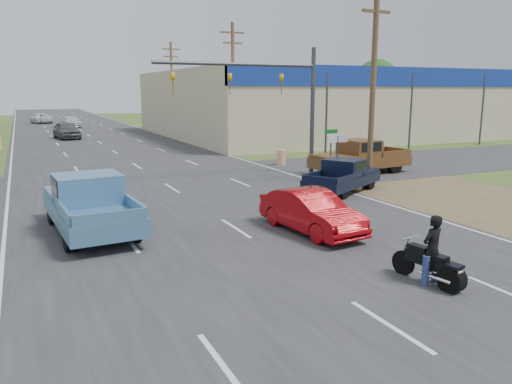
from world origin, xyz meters
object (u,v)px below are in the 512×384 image
distant_car_grey (67,130)px  distant_car_white (41,118)px  navy_pickup (344,175)px  brown_pickup (358,157)px  blue_pickup (89,203)px  red_convertible (311,212)px  rider (432,252)px  distant_car_silver (71,122)px  motorcycle (433,267)px

distant_car_grey → distant_car_white: 26.60m
navy_pickup → brown_pickup: bearing=108.0°
navy_pickup → blue_pickup: bearing=-108.8°
blue_pickup → navy_pickup: 11.82m
red_convertible → navy_pickup: navy_pickup is taller
rider → distant_car_silver: rider is taller
motorcycle → rider: size_ratio=1.24×
motorcycle → rider: bearing=90.0°
motorcycle → blue_pickup: 11.01m
motorcycle → rider: 0.37m
navy_pickup → brown_pickup: brown_pickup is taller
motorcycle → red_convertible: bearing=83.3°
motorcycle → brown_pickup: bearing=50.1°
brown_pickup → distant_car_grey: size_ratio=1.21×
rider → navy_pickup: bearing=-123.8°
red_convertible → distant_car_white: 65.48m
brown_pickup → distant_car_grey: brown_pickup is taller
rider → blue_pickup: (-6.93, 8.48, 0.16)m
motorcycle → navy_pickup: (4.72, 10.50, 0.31)m
motorcycle → blue_pickup: bearing=119.6°
distant_car_grey → blue_pickup: bearing=-100.4°
brown_pickup → distant_car_silver: brown_pickup is taller
red_convertible → motorcycle: 5.26m
red_convertible → brown_pickup: bearing=40.6°
motorcycle → navy_pickup: size_ratio=0.42×
rider → navy_pickup: size_ratio=0.34×
navy_pickup → distant_car_grey: (-9.47, 33.41, 0.07)m
distant_car_white → red_convertible: bearing=85.7°
red_convertible → blue_pickup: 7.45m
distant_car_silver → distant_car_white: distant_car_silver is taller
distant_car_silver → distant_car_white: 10.74m
navy_pickup → distant_car_white: 60.93m
red_convertible → distant_car_silver: size_ratio=0.87×
red_convertible → motorcycle: size_ratio=2.07×
navy_pickup → distant_car_white: navy_pickup is taller
red_convertible → distant_car_silver: 55.02m
rider → distant_car_silver: (-2.88, 60.16, -0.12)m
motorcycle → distant_car_silver: size_ratio=0.42×
motorcycle → distant_car_white: 70.73m
red_convertible → distant_car_silver: distant_car_silver is taller
distant_car_silver → distant_car_white: bearing=100.0°
motorcycle → distant_car_silver: distant_car_silver is taller
blue_pickup → distant_car_silver: blue_pickup is taller
distant_car_grey → distant_car_silver: size_ratio=1.01×
navy_pickup → brown_pickup: size_ratio=0.83×
red_convertible → distant_car_grey: bearing=90.8°
motorcycle → distant_car_grey: (-4.75, 43.91, 0.38)m
distant_car_silver → brown_pickup: bearing=-83.3°
navy_pickup → distant_car_grey: 34.73m
navy_pickup → distant_car_white: bearing=161.8°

